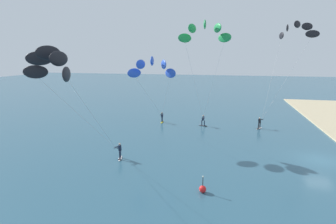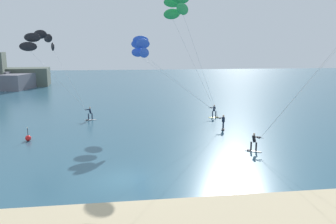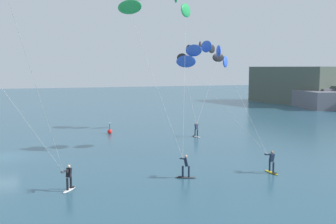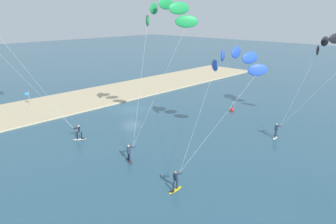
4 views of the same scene
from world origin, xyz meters
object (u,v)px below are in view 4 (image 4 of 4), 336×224
Objects in this scene: kitesurfer_mid_water at (333,49)px; kitesurfer_far_out at (165,17)px; kitesurfer_downwind at (234,64)px; marker_buoy at (232,109)px; beach_flag at (28,96)px.

kitesurfer_far_out is at bearing -33.19° from kitesurfer_mid_water.
kitesurfer_downwind is at bearing 118.89° from kitesurfer_far_out.
kitesurfer_mid_water is 14.97m from marker_buoy.
kitesurfer_far_out reaches higher than kitesurfer_mid_water.
marker_buoy is (-15.04, -1.52, -12.55)m from kitesurfer_far_out.
kitesurfer_downwind is 8.23× the size of marker_buoy.
kitesurfer_mid_water reaches higher than kitesurfer_downwind.
marker_buoy is at bearing -148.48° from kitesurfer_downwind.
kitesurfer_downwind is at bearing 103.27° from beach_flag.
marker_buoy is (0.65, -11.78, -9.21)m from kitesurfer_mid_water.
kitesurfer_mid_water is at bearing 146.81° from kitesurfer_far_out.
beach_flag reaches higher than marker_buoy.
beach_flag is (18.87, -22.45, 1.41)m from marker_buoy.
kitesurfer_far_out is 10.61× the size of marker_buoy.
kitesurfer_mid_water is 5.07× the size of beach_flag.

